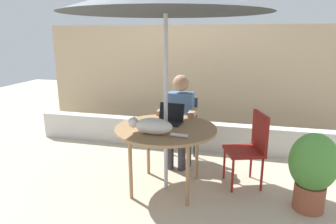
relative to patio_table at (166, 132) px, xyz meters
The scene contains 10 objects.
ground_plane 0.69m from the patio_table, ahead, with size 14.00×14.00×0.00m, color #BCAD93.
fence_back 2.16m from the patio_table, 90.00° to the left, with size 5.52×0.08×1.89m, color tan.
planter_wall_low 1.41m from the patio_table, 90.00° to the left, with size 4.97×0.20×0.42m, color beige.
patio_table is the anchor object (origin of this frame).
chair_occupied 0.93m from the patio_table, 90.00° to the left, with size 0.40×0.40×0.88m.
chair_empty 1.01m from the patio_table, 19.49° to the left, with size 0.51×0.51×0.88m.
person_seated 0.75m from the patio_table, 90.00° to the left, with size 0.48×0.48×1.22m.
laptop 0.23m from the patio_table, 89.98° to the left, with size 0.33×0.28×0.21m.
cat 0.30m from the patio_table, 109.39° to the right, with size 0.65×0.21×0.17m.
potted_plant_near_fence 1.55m from the patio_table, ahead, with size 0.47×0.47×0.82m.
Camera 1 is at (0.80, -3.09, 1.76)m, focal length 32.25 mm.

